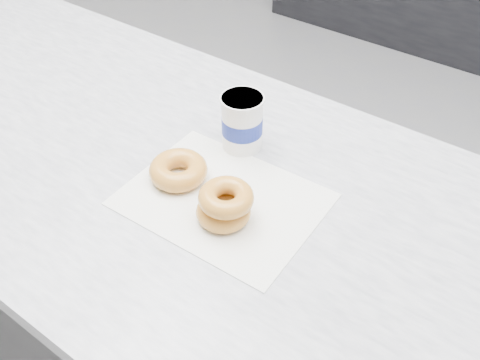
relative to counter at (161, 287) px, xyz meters
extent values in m
plane|color=gray|center=(0.00, 0.60, -0.45)|extent=(5.00, 5.00, 0.00)
cube|color=#333335|center=(0.00, 0.00, -0.02)|extent=(3.00, 0.70, 0.86)
cube|color=silver|center=(0.00, 0.00, 0.43)|extent=(3.06, 0.76, 0.04)
cube|color=black|center=(0.00, 2.70, -0.20)|extent=(2.40, 0.70, 0.50)
cube|color=white|center=(0.22, -0.02, 0.45)|extent=(0.35, 0.27, 0.00)
torus|color=gold|center=(0.12, -0.02, 0.47)|extent=(0.13, 0.13, 0.04)
torus|color=gold|center=(0.25, -0.05, 0.47)|extent=(0.09, 0.09, 0.03)
torus|color=gold|center=(0.26, -0.05, 0.50)|extent=(0.12, 0.12, 0.03)
cylinder|color=white|center=(0.16, 0.13, 0.50)|extent=(0.10, 0.10, 0.11)
cylinder|color=white|center=(0.16, 0.13, 0.56)|extent=(0.08, 0.08, 0.01)
cylinder|color=navy|center=(0.16, 0.13, 0.50)|extent=(0.10, 0.10, 0.03)
camera|label=1|loc=(0.65, -0.55, 1.11)|focal=40.00mm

